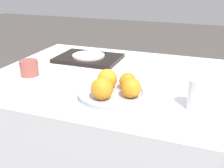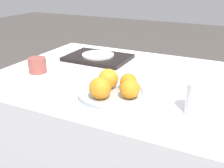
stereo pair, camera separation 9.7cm
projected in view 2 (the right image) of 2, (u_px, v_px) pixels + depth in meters
The scene contains 10 objects.
table at pixel (132, 147), 1.29m from camera, with size 1.25×0.86×0.72m.
fruit_platter at pixel (112, 93), 0.98m from camera, with size 0.26×0.26×0.03m.
orange_0 at pixel (128, 82), 0.98m from camera, with size 0.06×0.06×0.06m.
orange_1 at pixel (108, 79), 1.00m from camera, with size 0.08×0.08×0.08m.
orange_2 at pixel (100, 88), 0.91m from camera, with size 0.08×0.08×0.08m.
orange_3 at pixel (130, 89), 0.91m from camera, with size 0.07×0.07×0.07m.
water_glass at pixel (196, 99), 0.84m from camera, with size 0.06×0.06×0.11m.
serving_tray at pixel (98, 58), 1.41m from camera, with size 0.33×0.24×0.02m.
side_plate at pixel (98, 55), 1.41m from camera, with size 0.17×0.17×0.01m.
cup_3 at pixel (37, 65), 1.22m from camera, with size 0.08×0.08×0.07m.
Camera 2 is at (0.38, -1.01, 1.15)m, focal length 42.00 mm.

